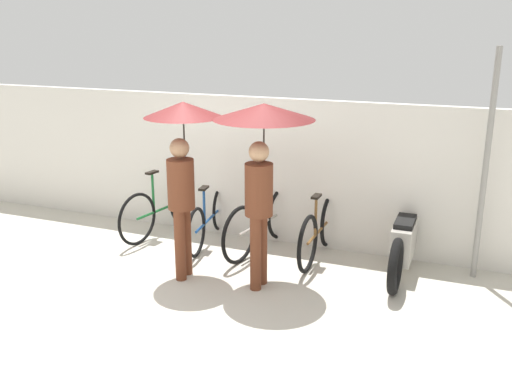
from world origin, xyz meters
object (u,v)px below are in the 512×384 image
(parked_bicycle_0, at_px, (163,207))
(parked_bicycle_1, at_px, (209,218))
(parked_bicycle_2, at_px, (262,222))
(motorcycle, at_px, (404,243))
(pedestrian_center, at_px, (262,140))
(parked_bicycle_3, at_px, (319,230))
(pedestrian_leading, at_px, (182,145))

(parked_bicycle_0, height_order, parked_bicycle_1, parked_bicycle_1)
(parked_bicycle_0, relative_size, parked_bicycle_2, 0.99)
(parked_bicycle_1, height_order, parked_bicycle_2, parked_bicycle_1)
(parked_bicycle_1, height_order, motorcycle, parked_bicycle_1)
(parked_bicycle_1, bearing_deg, parked_bicycle_2, -97.28)
(parked_bicycle_1, distance_m, pedestrian_center, 2.06)
(parked_bicycle_3, xyz_separation_m, motorcycle, (1.09, -0.05, -0.00))
(parked_bicycle_1, distance_m, pedestrian_leading, 1.68)
(pedestrian_leading, xyz_separation_m, pedestrian_center, (0.96, 0.10, 0.11))
(parked_bicycle_0, distance_m, parked_bicycle_3, 2.38)
(parked_bicycle_0, bearing_deg, pedestrian_leading, -129.29)
(parked_bicycle_3, distance_m, pedestrian_leading, 2.15)
(pedestrian_leading, bearing_deg, parked_bicycle_1, 96.82)
(parked_bicycle_1, distance_m, parked_bicycle_3, 1.59)
(pedestrian_leading, distance_m, pedestrian_center, 0.97)
(parked_bicycle_1, relative_size, pedestrian_center, 0.81)
(parked_bicycle_3, bearing_deg, parked_bicycle_0, 89.61)
(motorcycle, bearing_deg, parked_bicycle_1, 89.36)
(parked_bicycle_2, height_order, pedestrian_center, pedestrian_center)
(parked_bicycle_0, relative_size, motorcycle, 0.92)
(parked_bicycle_1, bearing_deg, parked_bicycle_3, -96.82)
(parked_bicycle_2, xyz_separation_m, pedestrian_leading, (-0.58, -1.09, 1.22))
(motorcycle, bearing_deg, parked_bicycle_0, 88.22)
(parked_bicycle_1, bearing_deg, motorcycle, -98.29)
(parked_bicycle_2, xyz_separation_m, motorcycle, (1.89, -0.03, -0.02))
(pedestrian_center, bearing_deg, pedestrian_leading, -171.96)
(parked_bicycle_1, distance_m, parked_bicycle_2, 0.80)
(pedestrian_center, xyz_separation_m, motorcycle, (1.51, 0.95, -1.35))
(parked_bicycle_3, xyz_separation_m, pedestrian_center, (-0.41, -1.00, 1.35))
(parked_bicycle_0, distance_m, motorcycle, 3.48)
(parked_bicycle_2, distance_m, pedestrian_center, 1.70)
(parked_bicycle_1, relative_size, parked_bicycle_2, 0.95)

